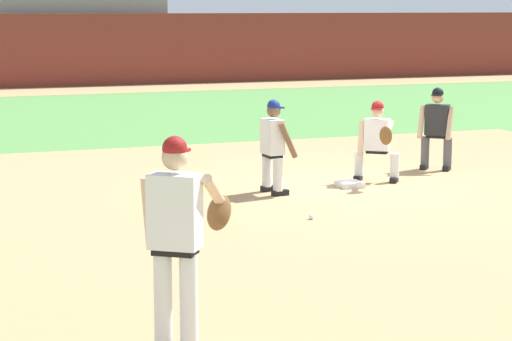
{
  "coord_description": "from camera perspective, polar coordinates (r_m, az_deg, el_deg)",
  "views": [
    {
      "loc": [
        -6.9,
        -14.18,
        2.86
      ],
      "look_at": [
        -3.36,
        -4.7,
        1.19
      ],
      "focal_mm": 70.0,
      "sensor_mm": 36.0,
      "label": 1
    }
  ],
  "objects": [
    {
      "name": "baserunner",
      "position": [
        15.29,
        1.0,
        1.59
      ],
      "size": [
        0.46,
        0.61,
        1.46
      ],
      "color": "black",
      "rests_on": "ground"
    },
    {
      "name": "infield_dirt_patch",
      "position": [
        12.07,
        2.05,
        -4.34
      ],
      "size": [
        18.0,
        18.0,
        0.01
      ],
      "primitive_type": "cube",
      "color": "tan",
      "rests_on": "ground"
    },
    {
      "name": "baseball",
      "position": [
        13.56,
        3.18,
        -2.67
      ],
      "size": [
        0.07,
        0.07,
        0.07
      ],
      "primitive_type": "sphere",
      "color": "white",
      "rests_on": "ground"
    },
    {
      "name": "umpire",
      "position": [
        17.81,
        10.29,
        2.55
      ],
      "size": [
        0.68,
        0.67,
        1.46
      ],
      "color": "black",
      "rests_on": "ground"
    },
    {
      "name": "first_base_bag",
      "position": [
        16.02,
        5.39,
        -0.8
      ],
      "size": [
        0.38,
        0.38,
        0.09
      ],
      "primitive_type": "cube",
      "color": "white",
      "rests_on": "ground"
    },
    {
      "name": "stadium_seating_block",
      "position": [
        39.69,
        -10.58,
        8.66
      ],
      "size": [
        6.66,
        4.2,
        4.9
      ],
      "color": "gray",
      "rests_on": "ground"
    },
    {
      "name": "warning_track_strip",
      "position": [
        34.99,
        -9.06,
        4.58
      ],
      "size": [
        48.0,
        3.2,
        0.01
      ],
      "primitive_type": "cube",
      "color": "tan",
      "rests_on": "ground"
    },
    {
      "name": "pitcher",
      "position": [
        8.0,
        -4.44,
        -3.7
      ],
      "size": [
        0.84,
        0.56,
        1.86
      ],
      "color": "black",
      "rests_on": "ground"
    },
    {
      "name": "ground_plane",
      "position": [
        16.03,
        5.38,
        -0.95
      ],
      "size": [
        160.0,
        160.0,
        0.0
      ],
      "primitive_type": "plane",
      "color": "#518942"
    },
    {
      "name": "first_baseman",
      "position": [
        16.43,
        6.96,
        1.85
      ],
      "size": [
        0.72,
        1.09,
        1.34
      ],
      "color": "black",
      "rests_on": "ground"
    },
    {
      "name": "outfield_wall",
      "position": [
        36.87,
        -9.74,
        6.82
      ],
      "size": [
        48.0,
        0.5,
        2.6
      ],
      "color": "maroon",
      "rests_on": "ground"
    }
  ]
}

